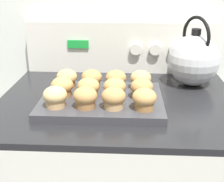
{
  "coord_description": "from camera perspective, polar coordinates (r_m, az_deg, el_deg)",
  "views": [
    {
      "loc": [
        0.03,
        -0.59,
        1.28
      ],
      "look_at": [
        -0.02,
        0.25,
        0.96
      ],
      "focal_mm": 50.0,
      "sensor_mm": 36.0,
      "label": 1
    }
  ],
  "objects": [
    {
      "name": "muffin_r2_c2",
      "position": [
        0.99,
        0.71,
        2.13
      ],
      "size": [
        0.07,
        0.07,
        0.06
      ],
      "color": "tan",
      "rests_on": "muffin_pan"
    },
    {
      "name": "muffin_r2_c3",
      "position": [
        0.99,
        5.27,
        2.09
      ],
      "size": [
        0.07,
        0.07,
        0.06
      ],
      "color": "tan",
      "rests_on": "muffin_pan"
    },
    {
      "name": "muffin_r0_c2",
      "position": [
        0.84,
        0.29,
        -1.31
      ],
      "size": [
        0.07,
        0.07,
        0.06
      ],
      "color": "tan",
      "rests_on": "muffin_pan"
    },
    {
      "name": "muffin_r2_c0",
      "position": [
        1.01,
        -8.25,
        2.29
      ],
      "size": [
        0.07,
        0.07,
        0.06
      ],
      "color": "olive",
      "rests_on": "muffin_pan"
    },
    {
      "name": "muffin_r1_c2",
      "position": [
        0.91,
        0.49,
        0.52
      ],
      "size": [
        0.07,
        0.07,
        0.06
      ],
      "color": "#A37A4C",
      "rests_on": "muffin_pan"
    },
    {
      "name": "muffin_r1_c1",
      "position": [
        0.92,
        -4.32,
        0.59
      ],
      "size": [
        0.07,
        0.07,
        0.06
      ],
      "color": "tan",
      "rests_on": "muffin_pan"
    },
    {
      "name": "muffin_r0_c0",
      "position": [
        0.86,
        -10.36,
        -1.07
      ],
      "size": [
        0.07,
        0.07,
        0.06
      ],
      "color": "tan",
      "rests_on": "muffin_pan"
    },
    {
      "name": "muffin_r0_c3",
      "position": [
        0.84,
        5.93,
        -1.48
      ],
      "size": [
        0.07,
        0.07,
        0.06
      ],
      "color": "olive",
      "rests_on": "muffin_pan"
    },
    {
      "name": "control_panel",
      "position": [
        1.22,
        1.85,
        8.07
      ],
      "size": [
        0.73,
        0.07,
        0.2
      ],
      "color": "silver",
      "rests_on": "stove_range"
    },
    {
      "name": "muffin_r0_c1",
      "position": [
        0.85,
        -4.9,
        -1.2
      ],
      "size": [
        0.07,
        0.07,
        0.06
      ],
      "color": "olive",
      "rests_on": "muffin_pan"
    },
    {
      "name": "muffin_r1_c0",
      "position": [
        0.93,
        -9.1,
        0.75
      ],
      "size": [
        0.07,
        0.07,
        0.06
      ],
      "color": "olive",
      "rests_on": "muffin_pan"
    },
    {
      "name": "tea_kettle",
      "position": [
        1.1,
        14.66,
        5.66
      ],
      "size": [
        0.17,
        0.2,
        0.24
      ],
      "color": "silver",
      "rests_on": "stove_range"
    },
    {
      "name": "muffin_r2_c1",
      "position": [
        1.0,
        -3.74,
        2.23
      ],
      "size": [
        0.07,
        0.07,
        0.06
      ],
      "color": "olive",
      "rests_on": "muffin_pan"
    },
    {
      "name": "muffin_r1_c3",
      "position": [
        0.91,
        5.46,
        0.47
      ],
      "size": [
        0.07,
        0.07,
        0.06
      ],
      "color": "tan",
      "rests_on": "muffin_pan"
    },
    {
      "name": "muffin_pan",
      "position": [
        0.93,
        -1.84,
        -1.74
      ],
      "size": [
        0.36,
        0.28,
        0.02
      ],
      "color": "#38383D",
      "rests_on": "stove_range"
    }
  ]
}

